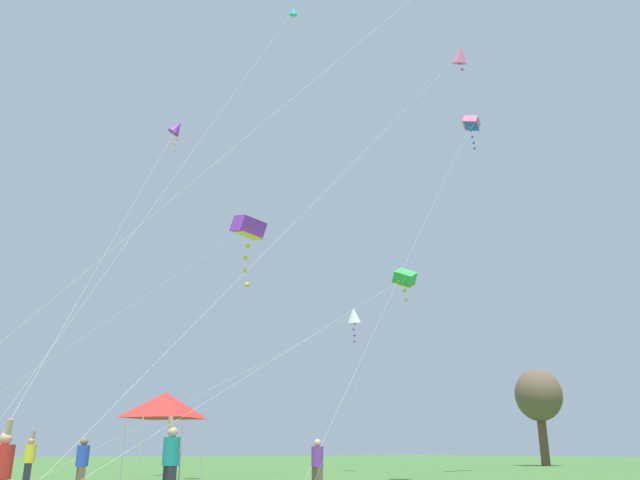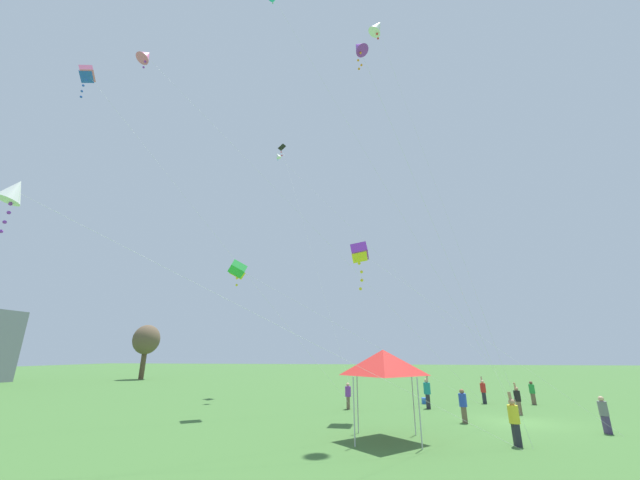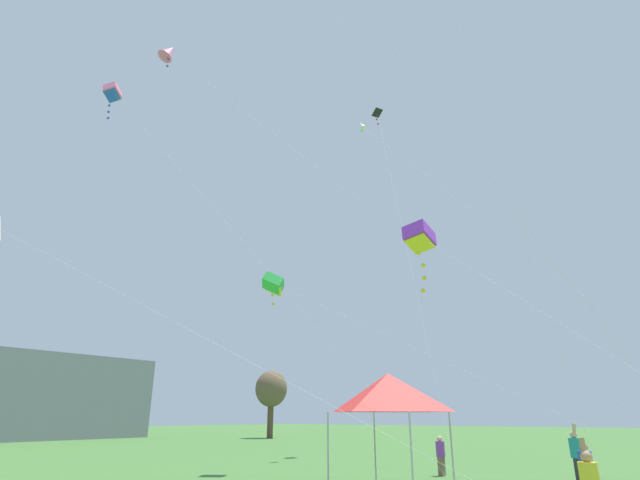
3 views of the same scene
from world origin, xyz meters
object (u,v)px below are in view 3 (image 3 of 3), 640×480
(festival_tent, at_px, (389,393))
(kite_white_diamond_4, at_px, (363,127))
(person_teal_shirt, at_px, (576,453))
(kite_pink_box_8, at_px, (113,93))
(kite_pink_diamond_9, at_px, (169,52))
(person_purple_shirt, at_px, (441,454))
(kite_green_box_2, at_px, (274,284))
(kite_black_delta_5, at_px, (377,114))
(kite_purple_box_6, at_px, (419,238))
(person_blue_shirt, at_px, (587,470))
(cooler_box, at_px, (593,472))

(festival_tent, distance_m, kite_white_diamond_4, 26.54)
(person_teal_shirt, bearing_deg, kite_pink_box_8, 157.07)
(kite_pink_diamond_9, bearing_deg, person_purple_shirt, -66.83)
(kite_green_box_2, relative_size, kite_black_delta_5, 0.61)
(kite_purple_box_6, bearing_deg, person_teal_shirt, -42.30)
(festival_tent, relative_size, kite_purple_box_6, 0.30)
(person_teal_shirt, bearing_deg, person_purple_shirt, 146.08)
(person_teal_shirt, height_order, kite_white_diamond_4, kite_white_diamond_4)
(kite_green_box_2, height_order, kite_pink_box_8, kite_pink_box_8)
(kite_purple_box_6, relative_size, kite_pink_diamond_9, 0.46)
(person_teal_shirt, xyz_separation_m, kite_pink_diamond_9, (-7.03, 19.09, 23.54))
(person_teal_shirt, relative_size, person_purple_shirt, 1.34)
(kite_green_box_2, height_order, kite_black_delta_5, kite_black_delta_5)
(kite_pink_box_8, relative_size, kite_pink_diamond_9, 0.87)
(person_teal_shirt, height_order, person_blue_shirt, person_teal_shirt)
(cooler_box, relative_size, person_blue_shirt, 0.35)
(cooler_box, relative_size, kite_purple_box_6, 0.05)
(kite_green_box_2, height_order, kite_purple_box_6, kite_purple_box_6)
(kite_purple_box_6, bearing_deg, kite_pink_box_8, 104.84)
(cooler_box, relative_size, person_teal_shirt, 0.27)
(cooler_box, distance_m, kite_pink_box_8, 32.38)
(person_teal_shirt, relative_size, kite_white_diamond_4, 0.09)
(festival_tent, bearing_deg, kite_purple_box_6, 11.70)
(person_teal_shirt, bearing_deg, festival_tent, -152.10)
(person_teal_shirt, height_order, kite_black_delta_5, kite_black_delta_5)
(kite_pink_box_8, bearing_deg, kite_white_diamond_4, -32.94)
(person_purple_shirt, distance_m, kite_pink_box_8, 27.56)
(cooler_box, xyz_separation_m, kite_pink_box_8, (-11.37, 21.67, 21.20))
(cooler_box, height_order, person_teal_shirt, person_teal_shirt)
(cooler_box, relative_size, kite_green_box_2, 0.03)
(kite_black_delta_5, bearing_deg, person_blue_shirt, -134.71)
(festival_tent, bearing_deg, kite_white_diamond_4, 32.30)
(cooler_box, relative_size, person_purple_shirt, 0.36)
(kite_white_diamond_4, bearing_deg, kite_purple_box_6, -139.44)
(kite_pink_box_8, bearing_deg, person_teal_shirt, -67.48)
(kite_white_diamond_4, bearing_deg, festival_tent, -147.70)
(person_blue_shirt, relative_size, kite_pink_diamond_9, 0.06)
(person_teal_shirt, bearing_deg, kite_pink_diamond_9, 154.77)
(person_purple_shirt, bearing_deg, kite_purple_box_6, -76.42)
(cooler_box, bearing_deg, person_blue_shirt, -171.15)
(cooler_box, bearing_deg, festival_tent, 166.42)
(festival_tent, bearing_deg, kite_black_delta_5, 28.79)
(person_purple_shirt, height_order, kite_purple_box_6, kite_purple_box_6)
(person_blue_shirt, xyz_separation_m, kite_black_delta_5, (14.05, 14.19, 25.29))
(festival_tent, xyz_separation_m, kite_black_delta_5, (18.57, 10.21, 23.17))
(festival_tent, height_order, person_purple_shirt, festival_tent)
(festival_tent, relative_size, person_purple_shirt, 2.25)
(kite_white_diamond_4, relative_size, kite_pink_diamond_9, 0.92)
(person_teal_shirt, xyz_separation_m, kite_black_delta_5, (9.16, 13.02, 25.14))
(festival_tent, xyz_separation_m, person_blue_shirt, (4.52, -3.99, -2.12))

